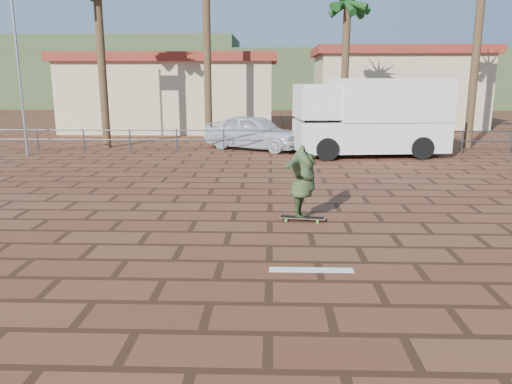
# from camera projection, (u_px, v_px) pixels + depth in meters

# --- Properties ---
(ground) EXTENTS (120.00, 120.00, 0.00)m
(ground) POSITION_uv_depth(u_px,v_px,m) (269.00, 246.00, 9.47)
(ground) COLOR brown
(ground) RESTS_ON ground
(paint_stripe) EXTENTS (1.40, 0.22, 0.01)m
(paint_stripe) POSITION_uv_depth(u_px,v_px,m) (311.00, 270.00, 8.28)
(paint_stripe) COLOR white
(paint_stripe) RESTS_ON ground
(guardrail) EXTENTS (24.06, 0.06, 1.00)m
(guardrail) POSITION_uv_depth(u_px,v_px,m) (271.00, 137.00, 21.01)
(guardrail) COLOR #47494F
(guardrail) RESTS_ON ground
(flagpole) EXTENTS (1.30, 0.10, 8.00)m
(flagpole) POSITION_uv_depth(u_px,v_px,m) (19.00, 38.00, 19.45)
(flagpole) COLOR gray
(flagpole) RESTS_ON ground
(palm_center) EXTENTS (2.40, 2.40, 7.75)m
(palm_center) POSITION_uv_depth(u_px,v_px,m) (347.00, 6.00, 23.05)
(palm_center) COLOR brown
(palm_center) RESTS_ON ground
(building_west) EXTENTS (12.60, 7.60, 4.50)m
(building_west) POSITION_uv_depth(u_px,v_px,m) (174.00, 92.00, 30.58)
(building_west) COLOR beige
(building_west) RESTS_ON ground
(building_east) EXTENTS (10.60, 6.60, 5.00)m
(building_east) POSITION_uv_depth(u_px,v_px,m) (396.00, 87.00, 32.05)
(building_east) COLOR beige
(building_east) RESTS_ON ground
(hill_front) EXTENTS (70.00, 18.00, 6.00)m
(hill_front) POSITION_uv_depth(u_px,v_px,m) (272.00, 79.00, 57.52)
(hill_front) COLOR #384C28
(hill_front) RESTS_ON ground
(hill_back) EXTENTS (35.00, 14.00, 8.00)m
(hill_back) POSITION_uv_depth(u_px,v_px,m) (100.00, 71.00, 63.81)
(hill_back) COLOR #384C28
(hill_back) RESTS_ON ground
(longboard) EXTENTS (1.02, 0.36, 0.10)m
(longboard) POSITION_uv_depth(u_px,v_px,m) (302.00, 218.00, 11.08)
(longboard) COLOR olive
(longboard) RESTS_ON ground
(skateboarder) EXTENTS (1.21, 2.04, 1.61)m
(skateboarder) POSITION_uv_depth(u_px,v_px,m) (303.00, 182.00, 10.90)
(skateboarder) COLOR #384927
(skateboarder) RESTS_ON longboard
(campervan) EXTENTS (6.22, 3.19, 3.10)m
(campervan) POSITION_uv_depth(u_px,v_px,m) (371.00, 116.00, 20.20)
(campervan) COLOR white
(campervan) RESTS_ON ground
(car_silver) EXTENTS (4.87, 3.73, 1.55)m
(car_silver) POSITION_uv_depth(u_px,v_px,m) (254.00, 132.00, 22.15)
(car_silver) COLOR silver
(car_silver) RESTS_ON ground
(car_white) EXTENTS (4.14, 1.64, 1.34)m
(car_white) POSITION_uv_depth(u_px,v_px,m) (393.00, 128.00, 25.21)
(car_white) COLOR silver
(car_white) RESTS_ON ground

